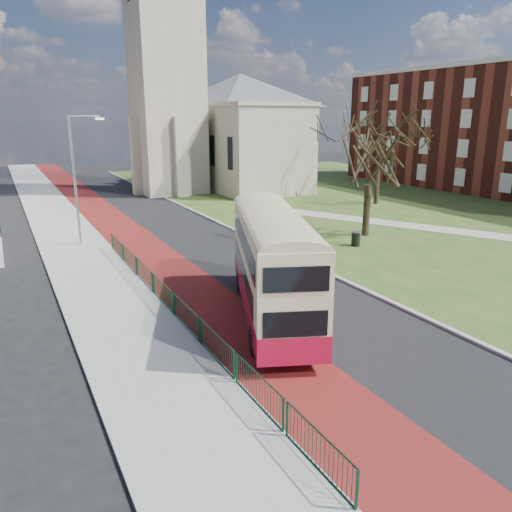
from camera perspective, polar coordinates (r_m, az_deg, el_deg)
ground at (r=18.82m, az=3.17°, el=-9.52°), size 160.00×160.00×0.00m
road_carriageway at (r=36.99m, az=-10.61°, el=2.90°), size 9.00×120.00×0.01m
bus_lane at (r=36.34m, az=-14.69°, el=2.42°), size 3.40×120.00×0.01m
pavement_west at (r=35.73m, az=-20.63°, el=1.80°), size 4.00×120.00×0.12m
kerb_west at (r=36.00m, az=-17.48°, el=2.18°), size 0.25×120.00×0.13m
kerb_east at (r=40.31m, az=-5.18°, el=4.23°), size 0.25×80.00×0.13m
grass_green at (r=51.10m, az=16.06°, el=6.05°), size 40.00×80.00×0.04m
footpath at (r=38.66m, az=21.61°, el=2.68°), size 18.84×32.82×0.03m
pedestrian_railing at (r=20.88m, az=-9.49°, el=-5.45°), size 0.07×24.00×1.12m
gothic_church at (r=57.01m, az=-5.62°, el=20.74°), size 16.38×18.00×40.00m
streetlamp at (r=33.11m, az=-19.81°, el=8.84°), size 2.13×0.18×8.00m
bus at (r=19.99m, az=1.89°, el=-0.49°), size 5.91×10.40×4.28m
winter_tree_near at (r=34.66m, az=12.98°, el=12.43°), size 7.73×7.73×9.03m
winter_tree_far at (r=48.36m, az=13.99°, el=13.10°), size 7.20×7.20×8.93m
litter_bin at (r=32.34m, az=11.33°, el=1.96°), size 0.77×0.77×0.94m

